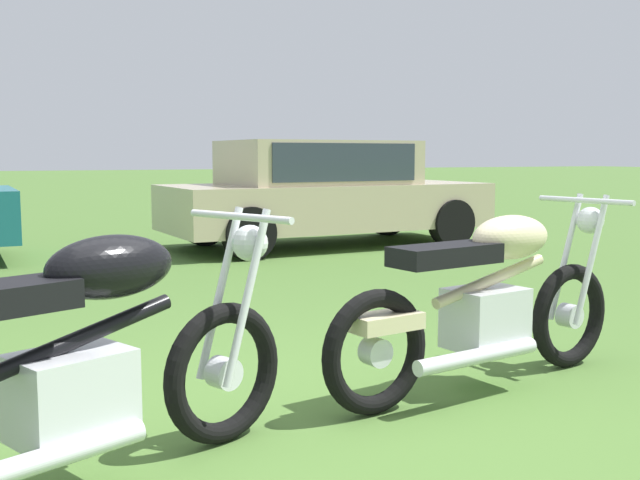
% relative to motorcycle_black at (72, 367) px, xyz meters
% --- Properties ---
extents(ground_plane, '(120.00, 120.00, 0.00)m').
position_rel_motorcycle_black_xyz_m(ground_plane, '(0.99, 0.38, -0.48)').
color(ground_plane, '#476B2D').
extents(motorcycle_black, '(1.95, 1.08, 1.02)m').
position_rel_motorcycle_black_xyz_m(motorcycle_black, '(0.00, 0.00, 0.00)').
color(motorcycle_black, black).
rests_on(motorcycle_black, ground).
extents(motorcycle_cream, '(2.05, 0.77, 1.02)m').
position_rel_motorcycle_black_xyz_m(motorcycle_cream, '(2.16, 0.46, -0.01)').
color(motorcycle_cream, black).
rests_on(motorcycle_cream, ground).
extents(car_beige, '(4.49, 2.09, 1.43)m').
position_rel_motorcycle_black_xyz_m(car_beige, '(3.96, 6.60, 0.32)').
color(car_beige, '#BCAD8C').
rests_on(car_beige, ground).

